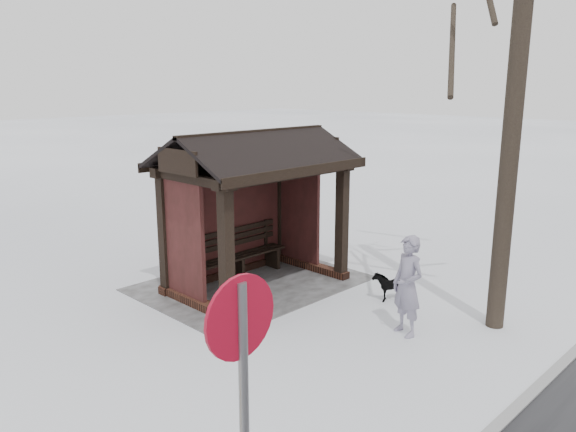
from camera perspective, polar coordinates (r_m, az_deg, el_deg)
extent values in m
plane|color=white|center=(11.27, -3.10, -7.12)|extent=(120.00, 120.00, 0.00)
cube|color=gray|center=(8.43, 24.08, -15.63)|extent=(120.00, 0.15, 0.06)
cube|color=gray|center=(11.41, -3.78, -6.83)|extent=(4.20, 3.20, 0.02)
cube|color=#341B13|center=(11.89, -6.04, -5.67)|extent=(3.30, 0.22, 0.16)
cube|color=#341B13|center=(12.25, 2.11, -5.03)|extent=(0.22, 2.10, 0.16)
cube|color=#341B13|center=(10.37, -9.31, -8.67)|extent=(0.22, 2.10, 0.16)
cube|color=black|center=(11.39, 5.49, -0.89)|extent=(0.20, 0.20, 2.30)
cube|color=black|center=(9.33, -6.27, -4.09)|extent=(0.20, 0.20, 2.30)
cube|color=black|center=(12.57, -0.87, 0.51)|extent=(0.20, 0.20, 2.30)
cube|color=black|center=(10.74, -12.37, -2.01)|extent=(0.20, 0.20, 2.30)
cube|color=black|center=(11.57, -6.18, -0.27)|extent=(2.80, 0.08, 2.14)
cube|color=black|center=(12.15, 1.06, 0.45)|extent=(0.08, 1.17, 2.14)
cube|color=black|center=(10.25, -10.59, -2.20)|extent=(0.08, 1.17, 2.14)
cube|color=black|center=(10.04, 0.21, 4.32)|extent=(3.40, 0.20, 0.18)
cube|color=black|center=(11.36, -6.32, 5.28)|extent=(3.40, 0.20, 0.18)
cylinder|color=black|center=(9.34, 22.36, 14.48)|extent=(0.29, 0.29, 8.55)
imported|color=gray|center=(9.11, 12.06, -6.95)|extent=(0.55, 0.68, 1.64)
imported|color=black|center=(10.69, 10.35, -6.92)|extent=(0.71, 0.51, 0.55)
cylinder|color=#A70B23|center=(4.18, -4.85, -10.23)|extent=(0.66, 0.05, 0.66)
cylinder|color=white|center=(4.19, -5.03, -10.16)|extent=(0.51, 0.04, 0.51)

